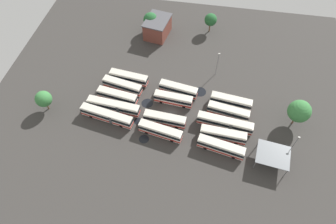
{
  "coord_description": "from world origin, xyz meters",
  "views": [
    {
      "loc": [
        -8.26,
        50.97,
        71.93
      ],
      "look_at": [
        0.45,
        1.06,
        1.59
      ],
      "focal_mm": 31.08,
      "sensor_mm": 36.0,
      "label": 1
    }
  ],
  "objects_px": {
    "bus_row2_slot2": "(117,96)",
    "lamp_post_by_building": "(295,143)",
    "bus_row1_slot0": "(178,89)",
    "tree_north_edge": "(211,20)",
    "tree_south_edge": "(299,111)",
    "bus_row2_slot3": "(114,106)",
    "bus_row2_slot4": "(107,116)",
    "maintenance_shelter": "(273,155)",
    "lamp_post_mid_lot": "(217,63)",
    "tree_east_edge": "(44,99)",
    "bus_row0_slot3": "(223,135)",
    "tree_northwest": "(151,20)",
    "bus_row0_slot4": "(221,147)",
    "bus_row0_slot0": "(231,101)",
    "bus_row2_slot0": "(129,78)",
    "bus_row1_slot3": "(165,119)",
    "bus_row0_slot1": "(228,112)",
    "bus_row1_slot4": "(160,131)",
    "bus_row0_slot2": "(225,123)",
    "bus_row2_slot1": "(122,86)",
    "bus_row1_slot1": "(173,99)",
    "depot_building": "(157,27)"
  },
  "relations": [
    {
      "from": "bus_row2_slot3",
      "to": "depot_building",
      "type": "height_order",
      "value": "depot_building"
    },
    {
      "from": "bus_row0_slot0",
      "to": "bus_row2_slot0",
      "type": "distance_m",
      "value": 33.45
    },
    {
      "from": "bus_row0_slot3",
      "to": "bus_row2_slot3",
      "type": "distance_m",
      "value": 33.41
    },
    {
      "from": "bus_row0_slot1",
      "to": "tree_south_edge",
      "type": "height_order",
      "value": "tree_south_edge"
    },
    {
      "from": "bus_row0_slot2",
      "to": "bus_row2_slot0",
      "type": "distance_m",
      "value": 34.19
    },
    {
      "from": "bus_row1_slot0",
      "to": "tree_north_edge",
      "type": "height_order",
      "value": "tree_north_edge"
    },
    {
      "from": "bus_row0_slot3",
      "to": "bus_row2_slot3",
      "type": "height_order",
      "value": "same"
    },
    {
      "from": "bus_row1_slot0",
      "to": "bus_row2_slot2",
      "type": "xyz_separation_m",
      "value": [
        18.22,
        5.93,
        0.0
      ]
    },
    {
      "from": "bus_row1_slot4",
      "to": "depot_building",
      "type": "relative_size",
      "value": 1.08
    },
    {
      "from": "lamp_post_mid_lot",
      "to": "bus_row0_slot4",
      "type": "bearing_deg",
      "value": 96.96
    },
    {
      "from": "bus_row2_slot3",
      "to": "bus_row1_slot4",
      "type": "bearing_deg",
      "value": 158.06
    },
    {
      "from": "bus_row0_slot3",
      "to": "bus_row1_slot4",
      "type": "distance_m",
      "value": 17.69
    },
    {
      "from": "bus_row0_slot0",
      "to": "bus_row0_slot3",
      "type": "xyz_separation_m",
      "value": [
        1.65,
        12.29,
        0.0
      ]
    },
    {
      "from": "bus_row2_slot2",
      "to": "bus_row2_slot3",
      "type": "height_order",
      "value": "same"
    },
    {
      "from": "bus_row0_slot3",
      "to": "bus_row2_slot1",
      "type": "height_order",
      "value": "same"
    },
    {
      "from": "bus_row2_slot1",
      "to": "tree_northwest",
      "type": "distance_m",
      "value": 30.3
    },
    {
      "from": "bus_row2_slot4",
      "to": "lamp_post_mid_lot",
      "type": "bearing_deg",
      "value": -141.62
    },
    {
      "from": "bus_row0_slot4",
      "to": "lamp_post_by_building",
      "type": "xyz_separation_m",
      "value": [
        -19.15,
        -3.2,
        2.21
      ]
    },
    {
      "from": "bus_row1_slot1",
      "to": "bus_row2_slot3",
      "type": "height_order",
      "value": "same"
    },
    {
      "from": "bus_row0_slot1",
      "to": "maintenance_shelter",
      "type": "xyz_separation_m",
      "value": [
        -12.13,
        13.39,
        1.84
      ]
    },
    {
      "from": "bus_row2_slot2",
      "to": "lamp_post_by_building",
      "type": "height_order",
      "value": "lamp_post_by_building"
    },
    {
      "from": "bus_row2_slot0",
      "to": "tree_north_edge",
      "type": "distance_m",
      "value": 38.45
    },
    {
      "from": "bus_row0_slot1",
      "to": "bus_row0_slot2",
      "type": "xyz_separation_m",
      "value": [
        0.7,
        4.29,
        0.0
      ]
    },
    {
      "from": "bus_row0_slot0",
      "to": "lamp_post_mid_lot",
      "type": "bearing_deg",
      "value": -65.96
    },
    {
      "from": "bus_row0_slot2",
      "to": "bus_row1_slot3",
      "type": "xyz_separation_m",
      "value": [
        17.4,
        1.64,
        -0.0
      ]
    },
    {
      "from": "bus_row1_slot0",
      "to": "tree_south_edge",
      "type": "xyz_separation_m",
      "value": [
        -35.04,
        5.56,
        4.1
      ]
    },
    {
      "from": "bus_row1_slot3",
      "to": "maintenance_shelter",
      "type": "height_order",
      "value": "maintenance_shelter"
    },
    {
      "from": "bus_row0_slot2",
      "to": "tree_east_edge",
      "type": "relative_size",
      "value": 2.24
    },
    {
      "from": "bus_row1_slot1",
      "to": "tree_east_edge",
      "type": "xyz_separation_m",
      "value": [
        37.34,
        8.86,
        2.91
      ]
    },
    {
      "from": "bus_row0_slot4",
      "to": "bus_row0_slot1",
      "type": "bearing_deg",
      "value": -96.23
    },
    {
      "from": "lamp_post_by_building",
      "to": "tree_northwest",
      "type": "relative_size",
      "value": 0.94
    },
    {
      "from": "bus_row1_slot3",
      "to": "tree_northwest",
      "type": "height_order",
      "value": "tree_northwest"
    },
    {
      "from": "maintenance_shelter",
      "to": "tree_east_edge",
      "type": "height_order",
      "value": "tree_east_edge"
    },
    {
      "from": "bus_row0_slot1",
      "to": "tree_north_edge",
      "type": "distance_m",
      "value": 39.47
    },
    {
      "from": "lamp_post_mid_lot",
      "to": "tree_east_edge",
      "type": "relative_size",
      "value": 1.29
    },
    {
      "from": "bus_row2_slot3",
      "to": "bus_row2_slot4",
      "type": "height_order",
      "value": "same"
    },
    {
      "from": "bus_row0_slot2",
      "to": "bus_row2_slot4",
      "type": "relative_size",
      "value": 1.0
    },
    {
      "from": "lamp_post_mid_lot",
      "to": "bus_row2_slot4",
      "type": "bearing_deg",
      "value": 38.38
    },
    {
      "from": "bus_row0_slot3",
      "to": "bus_row1_slot0",
      "type": "relative_size",
      "value": 1.05
    },
    {
      "from": "bus_row1_slot4",
      "to": "tree_northwest",
      "type": "bearing_deg",
      "value": -74.84
    },
    {
      "from": "bus_row0_slot2",
      "to": "bus_row0_slot3",
      "type": "distance_m",
      "value": 4.02
    },
    {
      "from": "bus_row1_slot4",
      "to": "bus_row2_slot2",
      "type": "height_order",
      "value": "same"
    },
    {
      "from": "bus_row1_slot4",
      "to": "bus_row0_slot0",
      "type": "bearing_deg",
      "value": -143.66
    },
    {
      "from": "tree_northwest",
      "to": "tree_north_edge",
      "type": "bearing_deg",
      "value": -169.9
    },
    {
      "from": "lamp_post_by_building",
      "to": "bus_row1_slot4",
      "type": "bearing_deg",
      "value": 1.56
    },
    {
      "from": "bus_row0_slot3",
      "to": "tree_northwest",
      "type": "bearing_deg",
      "value": -55.22
    },
    {
      "from": "depot_building",
      "to": "bus_row2_slot2",
      "type": "bearing_deg",
      "value": 79.25
    },
    {
      "from": "tree_northwest",
      "to": "lamp_post_by_building",
      "type": "bearing_deg",
      "value": 138.03
    },
    {
      "from": "bus_row2_slot3",
      "to": "maintenance_shelter",
      "type": "height_order",
      "value": "maintenance_shelter"
    },
    {
      "from": "lamp_post_mid_lot",
      "to": "tree_south_edge",
      "type": "bearing_deg",
      "value": 146.52
    }
  ]
}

